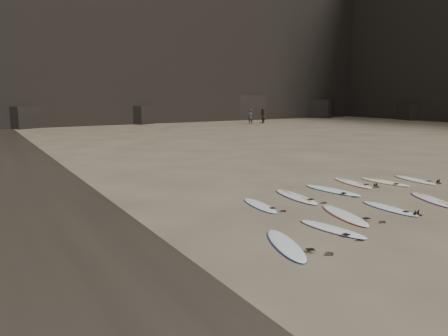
% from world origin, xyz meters
% --- Properties ---
extents(ground, '(240.00, 240.00, 0.00)m').
position_xyz_m(ground, '(0.00, 0.00, 0.00)').
color(ground, '#897559').
rests_on(ground, ground).
extents(surfboard_0, '(1.45, 2.64, 0.09)m').
position_xyz_m(surfboard_0, '(-4.42, -1.21, 0.05)').
color(surfboard_0, white).
rests_on(surfboard_0, ground).
extents(surfboard_1, '(0.92, 2.40, 0.08)m').
position_xyz_m(surfboard_1, '(-2.39, -0.82, 0.04)').
color(surfboard_1, white).
rests_on(surfboard_1, ground).
extents(surfboard_2, '(1.33, 2.74, 0.10)m').
position_xyz_m(surfboard_2, '(-1.00, 0.05, 0.05)').
color(surfboard_2, white).
rests_on(surfboard_2, ground).
extents(surfboard_3, '(0.60, 2.31, 0.08)m').
position_xyz_m(surfboard_3, '(0.98, -0.12, 0.04)').
color(surfboard_3, white).
rests_on(surfboard_3, ground).
extents(surfboard_4, '(1.45, 2.56, 0.09)m').
position_xyz_m(surfboard_4, '(3.37, -0.12, 0.05)').
color(surfboard_4, white).
rests_on(surfboard_4, ground).
extents(surfboard_5, '(0.82, 2.32, 0.08)m').
position_xyz_m(surfboard_5, '(-2.65, 2.50, 0.04)').
color(surfboard_5, white).
rests_on(surfboard_5, ground).
extents(surfboard_6, '(0.95, 2.76, 0.10)m').
position_xyz_m(surfboard_6, '(-0.71, 2.86, 0.05)').
color(surfboard_6, white).
rests_on(surfboard_6, ground).
extents(surfboard_7, '(1.04, 2.76, 0.10)m').
position_xyz_m(surfboard_7, '(1.30, 2.98, 0.05)').
color(surfboard_7, white).
rests_on(surfboard_7, ground).
extents(surfboard_8, '(0.96, 2.55, 0.09)m').
position_xyz_m(surfboard_8, '(3.15, 3.62, 0.04)').
color(surfboard_8, white).
rests_on(surfboard_8, ground).
extents(surfboard_9, '(0.86, 2.47, 0.09)m').
position_xyz_m(surfboard_9, '(4.58, 3.06, 0.04)').
color(surfboard_9, white).
rests_on(surfboard_9, ground).
extents(surfboard_10, '(0.90, 2.42, 0.09)m').
position_xyz_m(surfboard_10, '(6.15, 2.67, 0.04)').
color(surfboard_10, white).
rests_on(surfboard_10, ground).
extents(person_a, '(0.75, 0.55, 1.88)m').
position_xyz_m(person_a, '(20.13, 37.02, 0.94)').
color(person_a, '#242328').
rests_on(person_a, ground).
extents(person_b, '(0.88, 1.05, 1.93)m').
position_xyz_m(person_b, '(22.20, 37.26, 0.96)').
color(person_b, black).
rests_on(person_b, ground).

